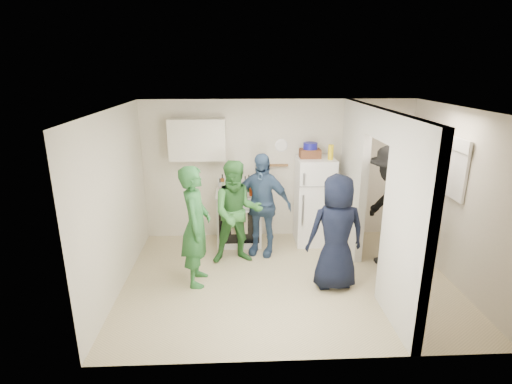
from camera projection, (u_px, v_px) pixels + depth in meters
floor at (288, 280)px, 5.93m from camera, size 4.80×4.80×0.00m
wall_back at (278, 170)px, 7.18m from camera, size 4.80×0.00×4.80m
wall_front at (312, 255)px, 3.94m from camera, size 4.80×0.00×4.80m
wall_left at (115, 203)px, 5.45m from camera, size 0.00×3.40×3.40m
wall_right at (458, 198)px, 5.66m from camera, size 0.00×3.40×3.40m
ceiling at (292, 109)px, 5.18m from camera, size 4.80×4.80×0.00m
partition_pier_back at (353, 178)px, 6.66m from camera, size 0.12×1.20×2.50m
partition_pier_front at (406, 229)px, 4.56m from camera, size 0.12×1.20×2.50m
partition_header at (382, 124)px, 5.29m from camera, size 0.12×1.00×0.40m
stove at (239, 218)px, 7.06m from camera, size 0.79×0.66×0.94m
upper_cabinet at (197, 139)px, 6.76m from camera, size 0.95×0.34×0.70m
fridge at (314, 201)px, 7.00m from camera, size 0.63×0.62×1.54m
wicker_basket at (310, 153)px, 6.79m from camera, size 0.35×0.25×0.15m
blue_bowl at (310, 146)px, 6.75m from camera, size 0.24×0.24×0.11m
yellow_cup_stack_top at (331, 152)px, 6.65m from camera, size 0.09×0.09×0.25m
wall_clock at (281, 145)px, 7.02m from camera, size 0.22×0.02×0.22m
spice_shelf at (278, 165)px, 7.10m from camera, size 0.35×0.08×0.03m
nook_window at (453, 167)px, 5.73m from camera, size 0.03×0.70×0.80m
nook_window_frame at (452, 167)px, 5.73m from camera, size 0.04×0.76×0.86m
nook_valance at (454, 143)px, 5.62m from camera, size 0.04×0.82×0.18m
yellow_cup_stack_stove at (232, 189)px, 6.67m from camera, size 0.09×0.09×0.25m
red_cup at (252, 192)px, 6.72m from camera, size 0.09×0.09×0.12m
person_green_left at (196, 226)px, 5.62m from camera, size 0.45×0.66×1.75m
person_green_center at (237, 213)px, 6.26m from camera, size 0.88×0.72×1.67m
person_denim at (261, 205)px, 6.55m from camera, size 1.09×0.74×1.73m
person_navy at (336, 233)px, 5.53m from camera, size 0.85×0.60×1.66m
person_nook at (389, 208)px, 6.07m from camera, size 0.72×1.25×1.94m
bottle_a at (223, 182)px, 6.99m from camera, size 0.07×0.07×0.29m
bottle_b at (229, 186)px, 6.80m from camera, size 0.08×0.08×0.29m
bottle_c at (233, 182)px, 7.03m from camera, size 0.07×0.07×0.29m
bottle_d at (239, 185)px, 6.84m from camera, size 0.06×0.06×0.27m
bottle_e at (245, 183)px, 7.05m from camera, size 0.06×0.06×0.24m
bottle_f at (249, 183)px, 6.89m from camera, size 0.06×0.06×0.31m
bottle_g at (253, 183)px, 7.04m from camera, size 0.07×0.07×0.25m
bottle_h at (220, 187)px, 6.75m from camera, size 0.06×0.06×0.29m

